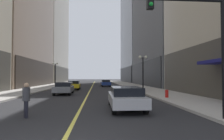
# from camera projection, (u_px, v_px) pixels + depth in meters

# --- Properties ---
(ground_plane) EXTENTS (200.00, 200.00, 0.00)m
(ground_plane) POSITION_uv_depth(u_px,v_px,m) (92.00, 86.00, 39.42)
(ground_plane) COLOR #262628
(sidewalk_left) EXTENTS (4.50, 78.00, 0.15)m
(sidewalk_left) POSITION_uv_depth(u_px,v_px,m) (51.00, 86.00, 38.79)
(sidewalk_left) COLOR #ADA8A0
(sidewalk_left) RESTS_ON ground
(sidewalk_right) EXTENTS (4.50, 78.00, 0.15)m
(sidewalk_right) POSITION_uv_depth(u_px,v_px,m) (132.00, 85.00, 40.05)
(sidewalk_right) COLOR #ADA8A0
(sidewalk_right) RESTS_ON ground
(lane_centre_stripe) EXTENTS (0.16, 70.00, 0.01)m
(lane_centre_stripe) POSITION_uv_depth(u_px,v_px,m) (92.00, 86.00, 39.42)
(lane_centre_stripe) COLOR #E5D64C
(lane_centre_stripe) RESTS_ON ground
(building_right_far) EXTENTS (11.47, 26.00, 57.35)m
(building_right_far) POSITION_uv_depth(u_px,v_px,m) (141.00, 0.00, 66.53)
(building_right_far) COLOR slate
(building_right_far) RESTS_ON ground
(car_silver) EXTENTS (1.93, 4.80, 1.32)m
(car_silver) POSITION_uv_depth(u_px,v_px,m) (126.00, 97.00, 11.41)
(car_silver) COLOR #B7B7BC
(car_silver) RESTS_ON ground
(car_grey) EXTENTS (1.93, 4.20, 1.32)m
(car_grey) POSITION_uv_depth(u_px,v_px,m) (64.00, 88.00, 20.92)
(car_grey) COLOR slate
(car_grey) RESTS_ON ground
(car_yellow) EXTENTS (1.90, 4.68, 1.32)m
(car_yellow) POSITION_uv_depth(u_px,v_px,m) (74.00, 85.00, 28.69)
(car_yellow) COLOR yellow
(car_yellow) RESTS_ON ground
(car_blue) EXTENTS (1.90, 4.60, 1.32)m
(car_blue) POSITION_uv_depth(u_px,v_px,m) (105.00, 83.00, 37.44)
(car_blue) COLOR navy
(car_blue) RESTS_ON ground
(pedestrian_with_orange_bag) EXTENTS (0.48, 0.48, 1.64)m
(pedestrian_with_orange_bag) POSITION_uv_depth(u_px,v_px,m) (26.00, 97.00, 9.01)
(pedestrian_with_orange_bag) COLOR black
(pedestrian_with_orange_bag) RESTS_ON ground
(traffic_light_near_right) EXTENTS (3.43, 0.35, 5.65)m
(traffic_light_near_right) POSITION_uv_depth(u_px,v_px,m) (200.00, 34.00, 8.18)
(traffic_light_near_right) COLOR black
(traffic_light_near_right) RESTS_ON ground
(street_lamp_left_far) EXTENTS (1.06, 0.36, 4.43)m
(street_lamp_left_far) POSITION_uv_depth(u_px,v_px,m) (55.00, 69.00, 34.02)
(street_lamp_left_far) COLOR black
(street_lamp_left_far) RESTS_ON ground
(street_lamp_right_mid) EXTENTS (1.06, 0.36, 4.43)m
(street_lamp_right_mid) POSITION_uv_depth(u_px,v_px,m) (143.00, 65.00, 22.81)
(street_lamp_right_mid) COLOR black
(street_lamp_right_mid) RESTS_ON ground
(fire_hydrant_right) EXTENTS (0.28, 0.28, 0.80)m
(fire_hydrant_right) POSITION_uv_depth(u_px,v_px,m) (167.00, 95.00, 16.35)
(fire_hydrant_right) COLOR red
(fire_hydrant_right) RESTS_ON ground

